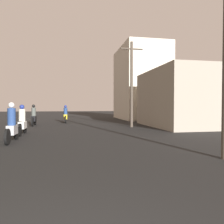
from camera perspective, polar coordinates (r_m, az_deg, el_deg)
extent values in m
cylinder|color=black|center=(10.71, -23.68, -4.89)|extent=(0.10, 0.63, 0.63)
cylinder|color=black|center=(9.31, -25.67, -5.88)|extent=(0.10, 0.63, 0.63)
cube|color=#ADADB2|center=(9.99, -24.62, -4.24)|extent=(0.30, 0.74, 0.39)
cylinder|color=black|center=(10.42, -24.02, -2.37)|extent=(0.60, 0.04, 0.04)
cylinder|color=navy|center=(9.88, -24.76, -1.12)|extent=(0.32, 0.32, 0.71)
sphere|color=silver|center=(9.87, -24.79, 1.63)|extent=(0.24, 0.24, 0.24)
cylinder|color=black|center=(12.96, -21.78, -3.77)|extent=(0.10, 0.63, 0.63)
cylinder|color=black|center=(11.71, -22.96, -4.34)|extent=(0.10, 0.63, 0.63)
cube|color=silver|center=(12.32, -22.35, -3.17)|extent=(0.30, 0.77, 0.37)
cylinder|color=black|center=(12.70, -21.99, -1.73)|extent=(0.60, 0.04, 0.04)
cylinder|color=silver|center=(12.21, -22.45, -0.83)|extent=(0.32, 0.32, 0.64)
sphere|color=navy|center=(12.20, -22.47, 1.23)|extent=(0.24, 0.24, 0.24)
cylinder|color=black|center=(18.24, -19.43, -2.14)|extent=(0.10, 0.67, 0.67)
cylinder|color=black|center=(16.98, -20.07, -2.42)|extent=(0.10, 0.67, 0.67)
cube|color=black|center=(17.60, -19.74, -1.61)|extent=(0.30, 0.81, 0.41)
cylinder|color=black|center=(17.99, -19.55, -0.57)|extent=(0.60, 0.04, 0.04)
cylinder|color=#4C514C|center=(17.50, -19.80, 0.06)|extent=(0.32, 0.32, 0.62)
sphere|color=black|center=(17.49, -19.81, 1.47)|extent=(0.24, 0.24, 0.24)
cylinder|color=black|center=(20.58, -11.99, -1.70)|extent=(0.10, 0.65, 0.65)
cylinder|color=black|center=(19.24, -12.07, -1.93)|extent=(0.10, 0.65, 0.65)
cube|color=gold|center=(19.90, -12.03, -1.21)|extent=(0.30, 0.76, 0.42)
cylinder|color=black|center=(20.32, -12.01, -0.28)|extent=(0.60, 0.04, 0.04)
cylinder|color=navy|center=(19.81, -12.05, 0.23)|extent=(0.32, 0.32, 0.59)
sphere|color=navy|center=(19.80, -12.05, 1.42)|extent=(0.24, 0.24, 0.24)
cube|color=gray|center=(17.00, 18.40, 3.38)|extent=(5.13, 6.89, 4.10)
cube|color=beige|center=(25.65, 7.38, 7.37)|extent=(4.76, 7.65, 8.15)
cylinder|color=#4C4238|center=(15.58, 5.14, 7.14)|extent=(0.20, 0.20, 6.01)
cylinder|color=#4C4238|center=(16.02, 5.16, 16.10)|extent=(1.60, 0.10, 0.10)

